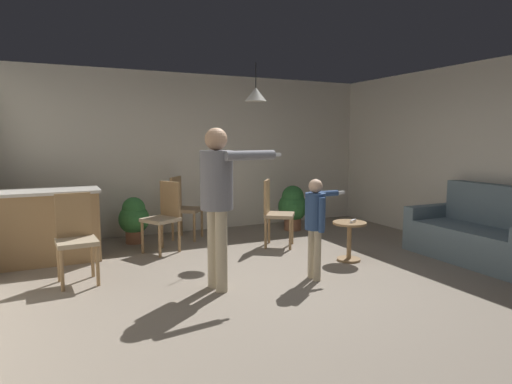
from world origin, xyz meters
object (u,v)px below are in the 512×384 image
(kitchen_counter, at_px, (50,226))
(person_adult, at_px, (218,190))
(side_table_by_couch, at_px, (349,236))
(dining_chair_near_wall, at_px, (183,205))
(potted_plant_corner, at_px, (293,206))
(person_child, at_px, (316,218))
(dining_chair_by_counter, at_px, (76,234))
(spare_remote_on_table, at_px, (353,221))
(dining_chair_centre_back, at_px, (164,214))
(potted_plant_by_wall, at_px, (134,218))
(dining_chair_spare, at_px, (274,210))
(couch_floral, at_px, (480,236))

(kitchen_counter, relative_size, person_adult, 0.73)
(side_table_by_couch, bearing_deg, dining_chair_near_wall, 126.71)
(potted_plant_corner, bearing_deg, person_child, -114.70)
(person_adult, distance_m, person_child, 1.18)
(dining_chair_near_wall, xyz_separation_m, potted_plant_corner, (1.93, -0.19, -0.11))
(dining_chair_by_counter, relative_size, spare_remote_on_table, 7.69)
(kitchen_counter, xyz_separation_m, dining_chair_centre_back, (1.48, -0.15, 0.07))
(spare_remote_on_table, bearing_deg, potted_plant_by_wall, 137.05)
(dining_chair_by_counter, xyz_separation_m, potted_plant_corner, (3.60, 1.37, -0.11))
(person_child, height_order, dining_chair_by_counter, person_child)
(person_adult, bearing_deg, dining_chair_spare, 126.86)
(couch_floral, relative_size, side_table_by_couch, 3.48)
(side_table_by_couch, xyz_separation_m, potted_plant_by_wall, (-2.39, 2.21, 0.07))
(side_table_by_couch, distance_m, spare_remote_on_table, 0.22)
(person_child, relative_size, dining_chair_spare, 1.16)
(kitchen_counter, relative_size, potted_plant_by_wall, 1.76)
(potted_plant_by_wall, bearing_deg, spare_remote_on_table, -42.95)
(couch_floral, distance_m, potted_plant_corner, 3.01)
(spare_remote_on_table, bearing_deg, person_child, -154.29)
(side_table_by_couch, distance_m, dining_chair_near_wall, 2.73)
(person_adult, bearing_deg, kitchen_counter, -147.87)
(dining_chair_spare, relative_size, potted_plant_by_wall, 1.40)
(side_table_by_couch, xyz_separation_m, dining_chair_centre_back, (-2.09, 1.51, 0.22))
(dining_chair_near_wall, relative_size, dining_chair_centre_back, 1.00)
(person_child, distance_m, potted_plant_by_wall, 3.11)
(person_adult, xyz_separation_m, dining_chair_centre_back, (-0.15, 1.79, -0.52))
(side_table_by_couch, height_order, person_child, person_child)
(dining_chair_spare, xyz_separation_m, spare_remote_on_table, (0.56, -1.15, -0.01))
(person_adult, bearing_deg, person_child, 73.88)
(person_child, xyz_separation_m, dining_chair_centre_back, (-1.27, 1.95, -0.17))
(kitchen_counter, xyz_separation_m, dining_chair_near_wall, (1.94, 0.53, 0.07))
(person_child, bearing_deg, dining_chair_by_counter, -112.46)
(kitchen_counter, distance_m, dining_chair_by_counter, 1.07)
(person_adult, height_order, dining_chair_centre_back, person_adult)
(person_child, xyz_separation_m, dining_chair_by_counter, (-2.48, 1.07, -0.17))
(couch_floral, relative_size, dining_chair_near_wall, 1.81)
(couch_floral, xyz_separation_m, person_adult, (-3.51, 0.45, 0.74))
(couch_floral, distance_m, person_child, 2.44)
(person_child, distance_m, dining_chair_centre_back, 2.33)
(person_adult, xyz_separation_m, dining_chair_by_counter, (-1.36, 0.91, -0.52))
(side_table_by_couch, xyz_separation_m, person_adult, (-1.94, -0.28, 0.74))
(potted_plant_by_wall, bearing_deg, dining_chair_by_counter, -119.68)
(dining_chair_centre_back, bearing_deg, couch_floral, -149.86)
(potted_plant_corner, height_order, spare_remote_on_table, potted_plant_corner)
(side_table_by_couch, bearing_deg, dining_chair_by_counter, 169.32)
(side_table_by_couch, height_order, dining_chair_spare, dining_chair_spare)
(dining_chair_by_counter, relative_size, potted_plant_corner, 1.27)
(dining_chair_spare, bearing_deg, person_child, 24.28)
(couch_floral, height_order, dining_chair_by_counter, same)
(person_child, bearing_deg, couch_floral, 83.96)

